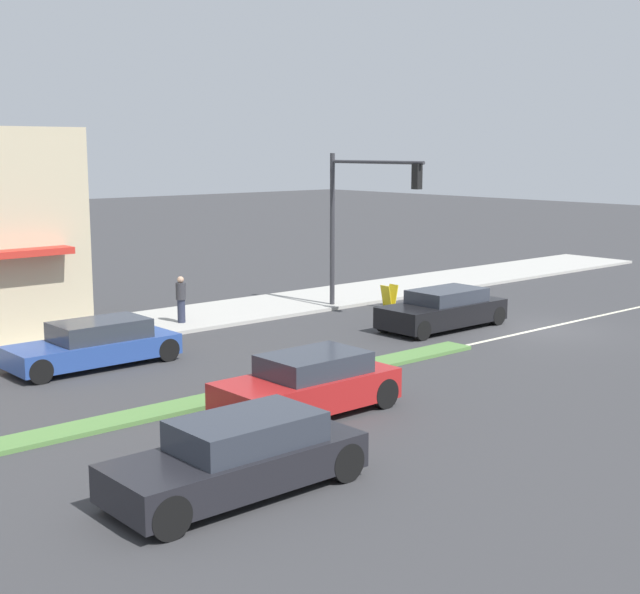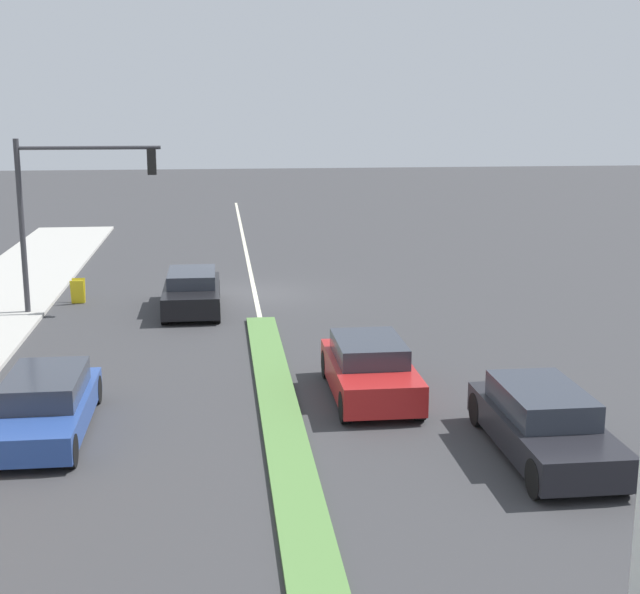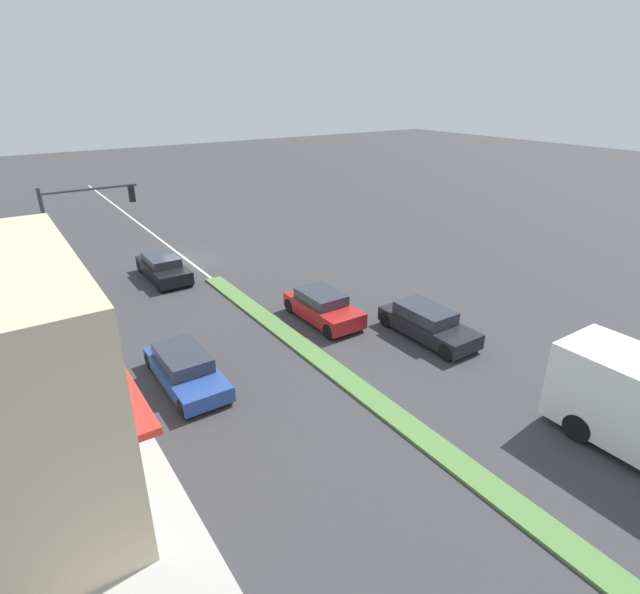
# 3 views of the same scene
# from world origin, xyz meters

# --- Properties ---
(ground_plane) EXTENTS (160.00, 160.00, 0.00)m
(ground_plane) POSITION_xyz_m (0.00, 18.00, 0.00)
(ground_plane) COLOR #38383A
(lane_marking_center) EXTENTS (0.16, 60.00, 0.01)m
(lane_marking_center) POSITION_xyz_m (0.00, 0.00, 0.00)
(lane_marking_center) COLOR beige
(lane_marking_center) RESTS_ON ground
(traffic_signal_main) EXTENTS (4.59, 0.34, 5.60)m
(traffic_signal_main) POSITION_xyz_m (6.12, 2.39, 3.90)
(traffic_signal_main) COLOR #333338
(traffic_signal_main) RESTS_ON sidewalk_right
(pedestrian) EXTENTS (0.34, 0.34, 1.56)m
(pedestrian) POSITION_xyz_m (8.22, 8.58, 0.94)
(pedestrian) COLOR #282D42
(pedestrian) RESTS_ON sidewalk_right
(warning_aframe_sign) EXTENTS (0.45, 0.53, 0.84)m
(warning_aframe_sign) POSITION_xyz_m (6.17, 0.76, 0.43)
(warning_aframe_sign) COLOR yellow
(warning_aframe_sign) RESTS_ON ground
(coupe_blue) EXTENTS (1.82, 4.58, 1.26)m
(coupe_blue) POSITION_xyz_m (5.00, 13.37, 0.61)
(coupe_blue) COLOR #284793
(coupe_blue) RESTS_ON ground
(sedan_dark) EXTENTS (1.81, 4.59, 1.35)m
(sedan_dark) POSITION_xyz_m (-5.00, 15.76, 0.65)
(sedan_dark) COLOR black
(sedan_dark) RESTS_ON ground
(hatchback_red) EXTENTS (1.86, 4.20, 1.36)m
(hatchback_red) POSITION_xyz_m (-2.20, 11.82, 0.66)
(hatchback_red) COLOR #AD1E1E
(hatchback_red) RESTS_ON ground
(suv_black) EXTENTS (1.86, 4.57, 1.30)m
(suv_black) POSITION_xyz_m (2.20, 2.25, 0.63)
(suv_black) COLOR black
(suv_black) RESTS_ON ground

